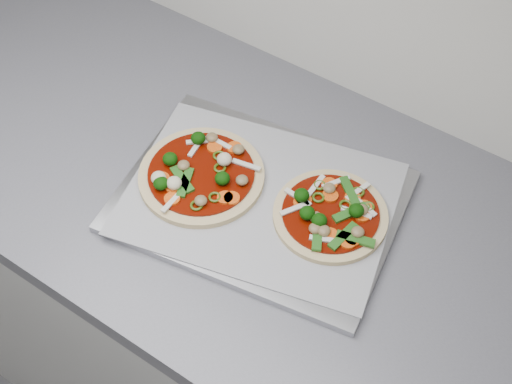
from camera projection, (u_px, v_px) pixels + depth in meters
The scene contains 5 objects.
countertop at pixel (375, 271), 1.07m from camera, with size 3.60×0.60×0.04m, color slate.
baking_tray at pixel (260, 201), 1.11m from camera, with size 0.43×0.31×0.01m, color #9A9A9F.
parchment at pixel (260, 198), 1.11m from camera, with size 0.41×0.30×0.00m, color #949499.
pizza_left at pixel (200, 174), 1.12m from camera, with size 0.26×0.26×0.03m.
pizza_right at pixel (331, 214), 1.08m from camera, with size 0.19×0.19×0.03m.
Camera 1 is at (0.17, 0.73, 1.79)m, focal length 50.00 mm.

